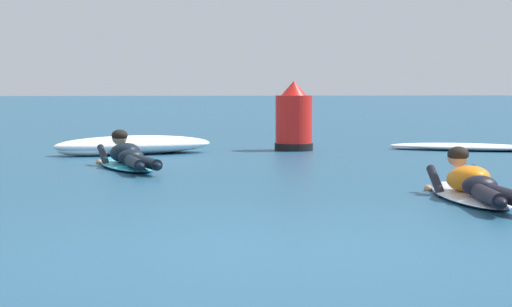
{
  "coord_description": "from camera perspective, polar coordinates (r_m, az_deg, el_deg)",
  "views": [
    {
      "loc": [
        -0.69,
        -7.09,
        1.16
      ],
      "look_at": [
        0.24,
        4.74,
        0.33
      ],
      "focal_mm": 73.41,
      "sensor_mm": 36.0,
      "label": 1
    }
  ],
  "objects": [
    {
      "name": "ground_plane",
      "position": [
        17.14,
        -2.17,
        0.13
      ],
      "size": [
        120.0,
        120.0,
        0.0
      ],
      "primitive_type": "plane",
      "color": "navy"
    },
    {
      "name": "surfer_near",
      "position": [
        10.29,
        11.7,
        -1.77
      ],
      "size": [
        0.58,
        2.59,
        0.54
      ],
      "color": "silver",
      "rests_on": "ground"
    },
    {
      "name": "surfer_far",
      "position": [
        13.83,
        -7.01,
        -0.26
      ],
      "size": [
        1.04,
        2.53,
        0.54
      ],
      "color": "#2DB2D1",
      "rests_on": "ground"
    },
    {
      "name": "whitewater_front",
      "position": [
        17.62,
        11.26,
        0.35
      ],
      "size": [
        2.53,
        1.61,
        0.12
      ],
      "color": "white",
      "rests_on": "ground"
    },
    {
      "name": "whitewater_mid_right",
      "position": [
        16.51,
        -6.67,
        0.44
      ],
      "size": [
        2.7,
        1.72,
        0.29
      ],
      "color": "white",
      "rests_on": "ground"
    },
    {
      "name": "channel_marker_buoy",
      "position": [
        17.28,
        2.07,
        1.72
      ],
      "size": [
        0.64,
        0.64,
        1.15
      ],
      "color": "red",
      "rests_on": "ground"
    }
  ]
}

